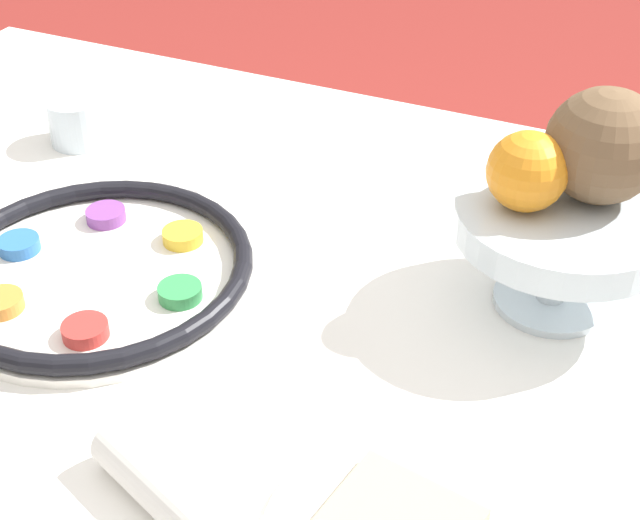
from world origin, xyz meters
name	(u,v)px	position (x,y,z in m)	size (l,w,h in m)	color
seder_plate	(97,269)	(-0.16, -0.03, 0.76)	(0.32, 0.32, 0.03)	white
fruit_stand	(563,229)	(0.27, 0.12, 0.83)	(0.21, 0.21, 0.11)	silver
orange_fruit	(527,171)	(0.24, 0.11, 0.89)	(0.07, 0.07, 0.07)	orange
coconut	(604,146)	(0.29, 0.15, 0.91)	(0.11, 0.11, 0.11)	brown
napkin_roll	(169,492)	(0.07, -0.25, 0.76)	(0.15, 0.09, 0.04)	white
cup_near	(591,196)	(0.28, 0.30, 0.77)	(0.08, 0.08, 0.06)	silver
cup_mid	(78,121)	(-0.36, 0.21, 0.77)	(0.08, 0.08, 0.06)	silver
fork_left	(197,152)	(-0.20, 0.24, 0.75)	(0.04, 0.18, 0.01)	silver
fork_right	(217,157)	(-0.17, 0.24, 0.75)	(0.05, 0.18, 0.01)	silver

